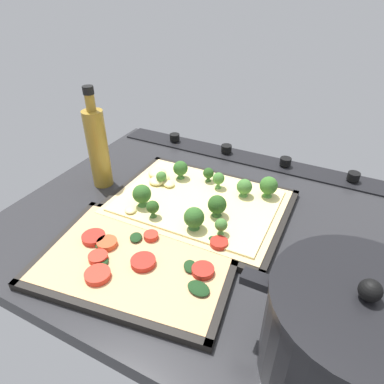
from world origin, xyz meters
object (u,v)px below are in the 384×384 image
Objects in this scene: baking_tray_back at (138,262)px; veggie_pizza_back at (138,258)px; cooking_pot at (350,337)px; oil_bottle at (98,147)px; baking_tray_front at (198,206)px; broccoli_pizza at (197,199)px.

veggie_pizza_back is (-0.03, -0.02, 0.75)cm from baking_tray_back.
oil_bottle is (54.77, -21.72, 2.60)cm from cooking_pot.
baking_tray_back is (1.99, 19.23, 0.01)cm from baking_tray_front.
broccoli_pizza reaches higher than baking_tray_front.
baking_tray_back is 29.56cm from oil_bottle.
veggie_pizza_back is 29.34cm from oil_bottle.
broccoli_pizza is 39.15cm from cooking_pot.
broccoli_pizza is at bearing -36.77° from cooking_pot.
baking_tray_front is 1.11× the size of veggie_pizza_back.
veggie_pizza_back is (1.97, 19.21, 0.76)cm from baking_tray_front.
baking_tray_front is 1.02× the size of baking_tray_back.
oil_bottle is at bearing 3.72° from broccoli_pizza.
cooking_pot reaches higher than baking_tray_back.
oil_bottle is at bearing -21.63° from cooking_pot.
cooking_pot is at bearing 158.37° from oil_bottle.
veggie_pizza_back reaches higher than baking_tray_front.
veggie_pizza_back reaches higher than baking_tray_back.
baking_tray_front and baking_tray_back have the same top height.
cooking_pot reaches higher than baking_tray_front.
cooking_pot is (-31.11, 23.25, 4.93)cm from broccoli_pizza.
baking_tray_front is at bearing 173.68° from broccoli_pizza.
veggie_pizza_back is at bearing 84.64° from broccoli_pizza.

